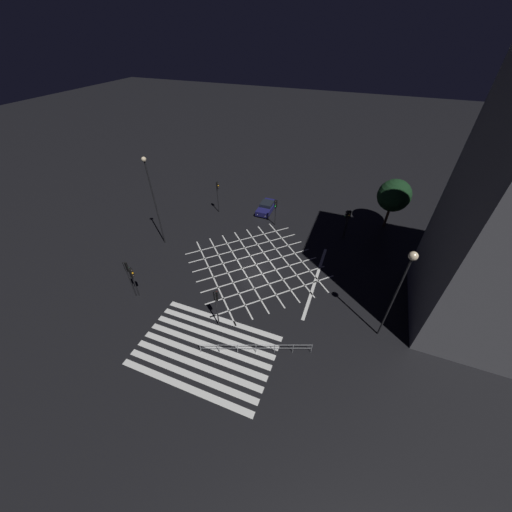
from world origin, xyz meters
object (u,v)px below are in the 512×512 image
traffic_light_sw_main (133,277)px  street_tree_near (394,196)px  traffic_light_ne_cross (348,219)px  traffic_light_ne_main (346,218)px  street_lamp_east (404,276)px  traffic_light_median_north (276,207)px  traffic_light_median_south (217,302)px  street_lamp_west (152,191)px  traffic_light_nw_main (218,191)px  traffic_light_sw_cross (128,273)px  waiting_car (267,207)px

traffic_light_sw_main → street_tree_near: bearing=44.8°
traffic_light_ne_cross → traffic_light_ne_main: traffic_light_ne_cross is taller
street_lamp_east → traffic_light_median_north: bearing=136.8°
traffic_light_median_south → traffic_light_median_north: (-0.41, 16.40, -0.31)m
traffic_light_sw_main → street_lamp_east: size_ratio=0.40×
traffic_light_sw_main → traffic_light_median_north: bearing=63.3°
traffic_light_sw_main → street_lamp_west: (-2.76, 7.98, 4.20)m
traffic_light_median_south → traffic_light_ne_cross: size_ratio=1.11×
street_tree_near → traffic_light_nw_main: bearing=-168.0°
traffic_light_ne_cross → traffic_light_sw_main: 23.76m
street_lamp_west → traffic_light_nw_main: bearing=71.6°
traffic_light_median_south → street_tree_near: 24.76m
street_tree_near → traffic_light_median_south: bearing=-120.8°
traffic_light_sw_cross → street_lamp_east: street_lamp_east is taller
traffic_light_sw_cross → street_lamp_west: street_lamp_west is taller
traffic_light_median_north → street_tree_near: 14.03m
waiting_car → traffic_light_nw_main: bearing=-66.3°
traffic_light_sw_cross → traffic_light_ne_main: 23.86m
street_lamp_east → street_tree_near: bearing=90.7°
traffic_light_sw_main → waiting_car: traffic_light_sw_main is taller
traffic_light_median_north → street_tree_near: (13.06, 4.84, 1.72)m
traffic_light_nw_main → street_lamp_east: (21.31, -12.80, 3.59)m
traffic_light_ne_main → street_lamp_west: bearing=24.5°
street_lamp_west → traffic_light_median_south: bearing=-35.8°
traffic_light_sw_main → waiting_car: (6.00, 19.15, -1.91)m
traffic_light_median_north → street_tree_near: size_ratio=0.58×
traffic_light_nw_main → traffic_light_ne_cross: (16.72, 0.23, -0.52)m
traffic_light_ne_main → street_tree_near: size_ratio=0.58×
traffic_light_median_south → traffic_light_ne_cross: bearing=-25.9°
traffic_light_sw_main → street_lamp_east: (21.42, 3.76, 4.22)m
traffic_light_median_south → waiting_car: traffic_light_median_south is taller
traffic_light_ne_cross → traffic_light_median_north: (-8.66, -0.57, -0.03)m
street_lamp_west → street_tree_near: bearing=28.6°
traffic_light_ne_main → street_lamp_west: size_ratio=0.35×
traffic_light_median_north → street_lamp_east: 18.66m
traffic_light_sw_main → traffic_light_sw_cross: bearing=-169.7°
waiting_car → traffic_light_median_north: bearing=36.4°
traffic_light_median_south → street_lamp_west: street_lamp_west is taller
traffic_light_median_south → traffic_light_ne_cross: traffic_light_median_south is taller
traffic_light_ne_main → street_lamp_west: (-19.33, -8.81, 4.12)m
street_lamp_west → traffic_light_sw_main: bearing=-70.9°
traffic_light_median_north → traffic_light_ne_main: size_ratio=1.00×
street_lamp_east → street_tree_near: size_ratio=1.41×
street_lamp_east → street_lamp_west: bearing=170.1°
traffic_light_sw_cross → traffic_light_nw_main: bearing=-1.5°
traffic_light_ne_cross → traffic_light_sw_main: traffic_light_ne_cross is taller
street_lamp_east → street_lamp_west: 24.54m
street_lamp_east → traffic_light_ne_cross: bearing=109.4°
traffic_light_median_south → street_lamp_west: bearing=54.2°
traffic_light_median_north → street_tree_near: street_tree_near is taller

